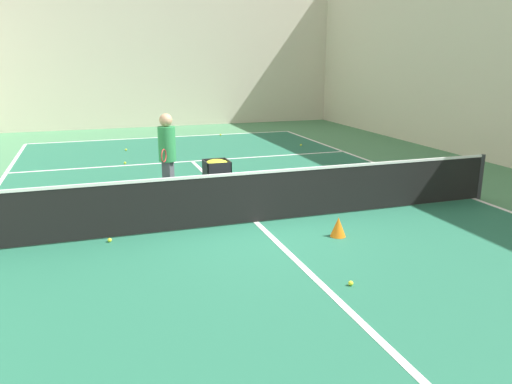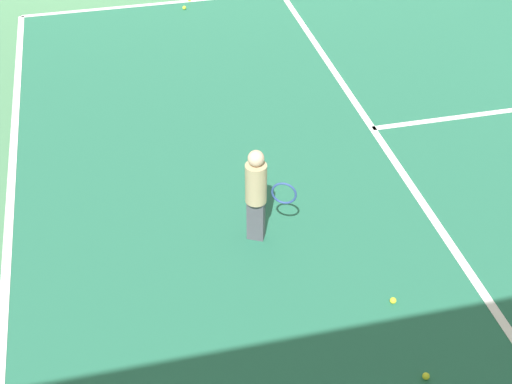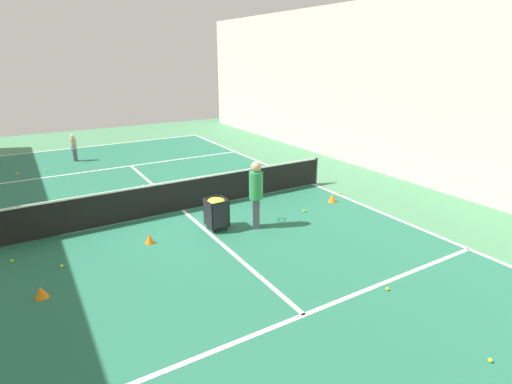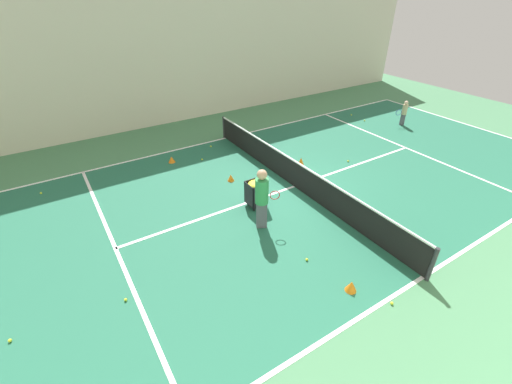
{
  "view_description": "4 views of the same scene",
  "coord_description": "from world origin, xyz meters",
  "px_view_note": "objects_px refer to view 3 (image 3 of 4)",
  "views": [
    {
      "loc": [
        -2.78,
        -8.3,
        2.95
      ],
      "look_at": [
        0.0,
        0.0,
        0.58
      ],
      "focal_mm": 35.0,
      "sensor_mm": 36.0,
      "label": 1
    },
    {
      "loc": [
        7.75,
        -9.4,
        5.36
      ],
      "look_at": [
        1.84,
        -8.01,
        0.65
      ],
      "focal_mm": 50.0,
      "sensor_mm": 36.0,
      "label": 2
    },
    {
      "loc": [
        3.86,
        10.63,
        4.43
      ],
      "look_at": [
        -1.26,
        2.15,
        1.0
      ],
      "focal_mm": 28.0,
      "sensor_mm": 36.0,
      "label": 3
    },
    {
      "loc": [
        -7.75,
        6.46,
        5.99
      ],
      "look_at": [
        -0.3,
        1.73,
        0.51
      ],
      "focal_mm": 24.0,
      "sensor_mm": 36.0,
      "label": 4
    }
  ],
  "objects_px": {
    "training_cone_1": "(149,239)",
    "ball_cart": "(216,208)",
    "player_near_baseline": "(74,146)",
    "coach_at_net": "(256,190)",
    "training_cone_0": "(332,198)",
    "tennis_net": "(182,195)"
  },
  "relations": [
    {
      "from": "training_cone_1",
      "to": "ball_cart",
      "type": "bearing_deg",
      "value": 176.85
    },
    {
      "from": "player_near_baseline",
      "to": "coach_at_net",
      "type": "bearing_deg",
      "value": 44.18
    },
    {
      "from": "player_near_baseline",
      "to": "training_cone_0",
      "type": "relative_size",
      "value": 4.38
    },
    {
      "from": "ball_cart",
      "to": "training_cone_0",
      "type": "relative_size",
      "value": 3.23
    },
    {
      "from": "training_cone_1",
      "to": "coach_at_net",
      "type": "bearing_deg",
      "value": 169.31
    },
    {
      "from": "coach_at_net",
      "to": "training_cone_1",
      "type": "bearing_deg",
      "value": 106.98
    },
    {
      "from": "tennis_net",
      "to": "coach_at_net",
      "type": "distance_m",
      "value": 2.55
    },
    {
      "from": "coach_at_net",
      "to": "tennis_net",
      "type": "bearing_deg",
      "value": 58.05
    },
    {
      "from": "player_near_baseline",
      "to": "training_cone_1",
      "type": "relative_size",
      "value": 4.93
    },
    {
      "from": "player_near_baseline",
      "to": "training_cone_0",
      "type": "height_order",
      "value": "player_near_baseline"
    },
    {
      "from": "training_cone_0",
      "to": "tennis_net",
      "type": "bearing_deg",
      "value": -21.99
    },
    {
      "from": "player_near_baseline",
      "to": "training_cone_0",
      "type": "xyz_separation_m",
      "value": [
        -6.17,
        9.74,
        -0.54
      ]
    },
    {
      "from": "ball_cart",
      "to": "training_cone_0",
      "type": "distance_m",
      "value": 4.06
    },
    {
      "from": "tennis_net",
      "to": "player_near_baseline",
      "type": "height_order",
      "value": "player_near_baseline"
    },
    {
      "from": "player_near_baseline",
      "to": "coach_at_net",
      "type": "relative_size",
      "value": 0.65
    },
    {
      "from": "training_cone_0",
      "to": "training_cone_1",
      "type": "distance_m",
      "value": 5.83
    },
    {
      "from": "player_near_baseline",
      "to": "coach_at_net",
      "type": "xyz_separation_m",
      "value": [
        -3.11,
        10.15,
        0.37
      ]
    },
    {
      "from": "tennis_net",
      "to": "training_cone_1",
      "type": "relative_size",
      "value": 42.66
    },
    {
      "from": "tennis_net",
      "to": "ball_cart",
      "type": "height_order",
      "value": "tennis_net"
    },
    {
      "from": "ball_cart",
      "to": "training_cone_0",
      "type": "bearing_deg",
      "value": 179.71
    },
    {
      "from": "tennis_net",
      "to": "player_near_baseline",
      "type": "bearing_deg",
      "value": -77.01
    },
    {
      "from": "player_near_baseline",
      "to": "tennis_net",
      "type": "bearing_deg",
      "value": 40.15
    }
  ]
}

